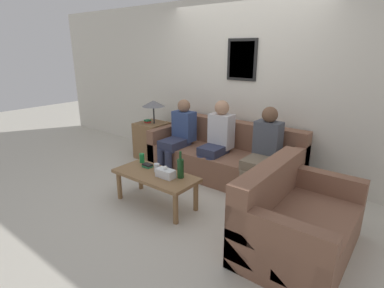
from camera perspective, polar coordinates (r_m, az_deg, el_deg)
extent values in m
plane|color=beige|center=(4.26, 2.16, -8.15)|extent=(16.00, 16.00, 0.00)
cube|color=silver|center=(4.70, 9.48, 10.67)|extent=(9.00, 0.06, 2.60)
cube|color=black|center=(4.63, 9.47, 15.55)|extent=(0.48, 0.02, 0.60)
cube|color=silver|center=(4.62, 9.42, 15.55)|extent=(0.40, 0.01, 0.52)
cube|color=brown|center=(4.53, 5.64, -3.81)|extent=(2.28, 0.87, 0.40)
cube|color=brown|center=(4.68, 7.99, 2.00)|extent=(2.28, 0.20, 0.40)
cube|color=brown|center=(5.11, -4.51, 0.05)|extent=(0.14, 0.87, 0.62)
cube|color=brown|center=(4.07, 18.57, -5.56)|extent=(0.14, 0.87, 0.62)
cube|color=brown|center=(3.12, 19.74, -15.45)|extent=(0.87, 1.29, 0.40)
cube|color=brown|center=(3.02, 14.50, -7.31)|extent=(0.20, 1.29, 0.40)
cube|color=brown|center=(2.60, 15.63, -19.38)|extent=(0.87, 0.14, 0.62)
cube|color=brown|center=(3.56, 22.97, -9.50)|extent=(0.87, 0.14, 0.62)
cube|color=olive|center=(3.68, -6.97, -5.93)|extent=(1.08, 0.49, 0.04)
cylinder|color=olive|center=(3.98, -13.68, -7.64)|extent=(0.06, 0.06, 0.37)
cylinder|color=olive|center=(3.36, -3.14, -12.16)|extent=(0.06, 0.06, 0.37)
cylinder|color=olive|center=(4.19, -9.79, -6.05)|extent=(0.06, 0.06, 0.37)
cylinder|color=olive|center=(3.61, 0.73, -9.89)|extent=(0.06, 0.06, 0.37)
cube|color=olive|center=(5.33, -7.56, 0.72)|extent=(0.49, 0.49, 0.63)
cylinder|color=#262628|center=(5.17, -7.29, 5.62)|extent=(0.02, 0.02, 0.32)
cone|color=slate|center=(5.13, -7.37, 7.67)|extent=(0.38, 0.38, 0.10)
cube|color=red|center=(5.28, -8.46, 4.20)|extent=(0.10, 0.07, 0.02)
cube|color=#237547|center=(5.27, -8.47, 4.46)|extent=(0.10, 0.10, 0.03)
cylinder|color=#19421E|center=(3.50, -2.20, -4.69)|extent=(0.08, 0.08, 0.23)
cylinder|color=#19421E|center=(3.44, -2.23, -2.20)|extent=(0.03, 0.03, 0.10)
cylinder|color=silver|center=(3.71, -6.72, -4.49)|extent=(0.07, 0.07, 0.10)
cube|color=#237547|center=(3.88, -8.47, -4.22)|extent=(0.12, 0.09, 0.02)
cube|color=black|center=(3.87, -8.48, -3.91)|extent=(0.13, 0.08, 0.02)
cylinder|color=#197A38|center=(4.03, -9.52, -2.66)|extent=(0.07, 0.07, 0.12)
cube|color=silver|center=(3.54, -5.07, -5.58)|extent=(0.23, 0.12, 0.10)
sphere|color=white|center=(3.52, -5.10, -4.53)|extent=(0.05, 0.05, 0.05)
cube|color=#2D334C|center=(4.65, -3.34, 0.09)|extent=(0.31, 0.47, 0.14)
cylinder|color=#2D334C|center=(4.62, -5.92, -3.40)|extent=(0.11, 0.11, 0.40)
cylinder|color=#2D334C|center=(4.52, -4.51, -3.83)|extent=(0.11, 0.11, 0.40)
cube|color=#33477A|center=(4.76, -1.52, 3.45)|extent=(0.34, 0.22, 0.47)
sphere|color=#8C664C|center=(4.69, -1.55, 7.28)|extent=(0.20, 0.20, 0.20)
cube|color=#2D334C|center=(4.32, 4.06, -1.28)|extent=(0.31, 0.40, 0.14)
cylinder|color=#2D334C|center=(4.30, 1.64, -4.93)|extent=(0.11, 0.11, 0.40)
cylinder|color=#2D334C|center=(4.22, 3.32, -5.41)|extent=(0.11, 0.11, 0.40)
cube|color=silver|center=(4.41, 5.58, 2.47)|extent=(0.34, 0.22, 0.50)
sphere|color=tan|center=(4.34, 5.72, 6.89)|extent=(0.21, 0.21, 0.21)
cube|color=#756651|center=(3.95, 12.55, -3.52)|extent=(0.31, 0.48, 0.14)
cylinder|color=#756651|center=(3.88, 9.72, -7.77)|extent=(0.11, 0.11, 0.40)
cylinder|color=#756651|center=(3.82, 11.75, -8.33)|extent=(0.11, 0.11, 0.40)
cube|color=#474C56|center=(4.08, 14.25, 0.74)|extent=(0.34, 0.22, 0.50)
sphere|color=brown|center=(4.00, 14.62, 5.44)|extent=(0.21, 0.21, 0.21)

